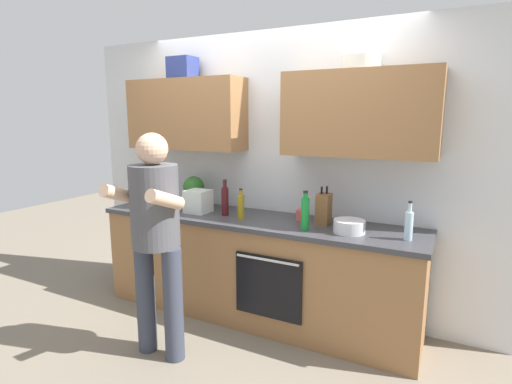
{
  "coord_description": "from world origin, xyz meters",
  "views": [
    {
      "loc": [
        1.53,
        -2.95,
        1.75
      ],
      "look_at": [
        0.07,
        -0.1,
        1.15
      ],
      "focal_mm": 28.05,
      "sensor_mm": 36.0,
      "label": 1
    }
  ],
  "objects_px": {
    "grocery_bag_produce": "(198,201)",
    "knife_block": "(324,209)",
    "bottle_soda": "(305,213)",
    "bottle_vinegar": "(224,198)",
    "cup_ceramic": "(301,215)",
    "potted_herb": "(194,189)",
    "mixing_bowl": "(349,226)",
    "bottle_water": "(409,225)",
    "bottle_hotsauce": "(162,195)",
    "bottle_oil": "(241,206)",
    "person_standing": "(155,229)",
    "bottle_wine": "(225,200)"
  },
  "relations": [
    {
      "from": "grocery_bag_produce",
      "to": "knife_block",
      "type": "bearing_deg",
      "value": 6.44
    },
    {
      "from": "bottle_soda",
      "to": "grocery_bag_produce",
      "type": "distance_m",
      "value": 1.07
    },
    {
      "from": "bottle_vinegar",
      "to": "cup_ceramic",
      "type": "xyz_separation_m",
      "value": [
        0.8,
        -0.08,
        -0.06
      ]
    },
    {
      "from": "potted_herb",
      "to": "mixing_bowl",
      "type": "bearing_deg",
      "value": -7.98
    },
    {
      "from": "knife_block",
      "to": "potted_herb",
      "type": "distance_m",
      "value": 1.32
    },
    {
      "from": "bottle_water",
      "to": "mixing_bowl",
      "type": "distance_m",
      "value": 0.42
    },
    {
      "from": "bottle_hotsauce",
      "to": "bottle_soda",
      "type": "xyz_separation_m",
      "value": [
        1.51,
        -0.14,
        0.02
      ]
    },
    {
      "from": "bottle_hotsauce",
      "to": "cup_ceramic",
      "type": "bearing_deg",
      "value": 4.8
    },
    {
      "from": "bottle_vinegar",
      "to": "grocery_bag_produce",
      "type": "height_order",
      "value": "bottle_vinegar"
    },
    {
      "from": "bottle_soda",
      "to": "bottle_vinegar",
      "type": "relative_size",
      "value": 1.13
    },
    {
      "from": "mixing_bowl",
      "to": "knife_block",
      "type": "relative_size",
      "value": 0.76
    },
    {
      "from": "bottle_oil",
      "to": "potted_herb",
      "type": "height_order",
      "value": "potted_herb"
    },
    {
      "from": "bottle_soda",
      "to": "person_standing",
      "type": "bearing_deg",
      "value": -140.84
    },
    {
      "from": "bottle_water",
      "to": "grocery_bag_produce",
      "type": "height_order",
      "value": "bottle_water"
    },
    {
      "from": "mixing_bowl",
      "to": "grocery_bag_produce",
      "type": "xyz_separation_m",
      "value": [
        -1.38,
        0.02,
        0.05
      ]
    },
    {
      "from": "mixing_bowl",
      "to": "potted_herb",
      "type": "relative_size",
      "value": 0.81
    },
    {
      "from": "cup_ceramic",
      "to": "bottle_water",
      "type": "bearing_deg",
      "value": -11.36
    },
    {
      "from": "potted_herb",
      "to": "grocery_bag_produce",
      "type": "relative_size",
      "value": 1.42
    },
    {
      "from": "bottle_water",
      "to": "mixing_bowl",
      "type": "height_order",
      "value": "bottle_water"
    },
    {
      "from": "cup_ceramic",
      "to": "bottle_vinegar",
      "type": "bearing_deg",
      "value": 174.55
    },
    {
      "from": "bottle_water",
      "to": "bottle_hotsauce",
      "type": "xyz_separation_m",
      "value": [
        -2.25,
        0.06,
        0.0
      ]
    },
    {
      "from": "cup_ceramic",
      "to": "potted_herb",
      "type": "bearing_deg",
      "value": 178.18
    },
    {
      "from": "bottle_vinegar",
      "to": "mixing_bowl",
      "type": "bearing_deg",
      "value": -11.76
    },
    {
      "from": "bottle_wine",
      "to": "grocery_bag_produce",
      "type": "height_order",
      "value": "bottle_wine"
    },
    {
      "from": "bottle_oil",
      "to": "knife_block",
      "type": "height_order",
      "value": "knife_block"
    },
    {
      "from": "bottle_oil",
      "to": "potted_herb",
      "type": "relative_size",
      "value": 0.9
    },
    {
      "from": "mixing_bowl",
      "to": "bottle_water",
      "type": "bearing_deg",
      "value": 1.5
    },
    {
      "from": "bottle_water",
      "to": "knife_block",
      "type": "relative_size",
      "value": 0.91
    },
    {
      "from": "cup_ceramic",
      "to": "mixing_bowl",
      "type": "distance_m",
      "value": 0.49
    },
    {
      "from": "bottle_soda",
      "to": "bottle_oil",
      "type": "bearing_deg",
      "value": 173.21
    },
    {
      "from": "person_standing",
      "to": "mixing_bowl",
      "type": "xyz_separation_m",
      "value": [
        1.19,
        0.78,
        -0.02
      ]
    },
    {
      "from": "bottle_water",
      "to": "cup_ceramic",
      "type": "bearing_deg",
      "value": 168.64
    },
    {
      "from": "cup_ceramic",
      "to": "grocery_bag_produce",
      "type": "distance_m",
      "value": 0.95
    },
    {
      "from": "cup_ceramic",
      "to": "bottle_oil",
      "type": "bearing_deg",
      "value": -158.2
    },
    {
      "from": "bottle_water",
      "to": "bottle_hotsauce",
      "type": "distance_m",
      "value": 2.25
    },
    {
      "from": "bottle_wine",
      "to": "potted_herb",
      "type": "relative_size",
      "value": 1.09
    },
    {
      "from": "bottle_water",
      "to": "person_standing",
      "type": "bearing_deg",
      "value": -153.74
    },
    {
      "from": "potted_herb",
      "to": "bottle_oil",
      "type": "bearing_deg",
      "value": -19.12
    },
    {
      "from": "cup_ceramic",
      "to": "mixing_bowl",
      "type": "xyz_separation_m",
      "value": [
        0.45,
        -0.18,
        0.0
      ]
    },
    {
      "from": "bottle_hotsauce",
      "to": "bottle_soda",
      "type": "bearing_deg",
      "value": -5.44
    },
    {
      "from": "bottle_water",
      "to": "potted_herb",
      "type": "relative_size",
      "value": 0.96
    },
    {
      "from": "bottle_hotsauce",
      "to": "cup_ceramic",
      "type": "xyz_separation_m",
      "value": [
        1.38,
        0.12,
        -0.07
      ]
    },
    {
      "from": "person_standing",
      "to": "bottle_vinegar",
      "type": "relative_size",
      "value": 6.14
    },
    {
      "from": "person_standing",
      "to": "bottle_oil",
      "type": "height_order",
      "value": "person_standing"
    },
    {
      "from": "bottle_hotsauce",
      "to": "person_standing",
      "type": "bearing_deg",
      "value": -52.49
    },
    {
      "from": "bottle_hotsauce",
      "to": "knife_block",
      "type": "bearing_deg",
      "value": 3.03
    },
    {
      "from": "bottle_hotsauce",
      "to": "bottle_vinegar",
      "type": "xyz_separation_m",
      "value": [
        0.58,
        0.19,
        -0.01
      ]
    },
    {
      "from": "potted_herb",
      "to": "bottle_soda",
      "type": "bearing_deg",
      "value": -13.34
    },
    {
      "from": "bottle_vinegar",
      "to": "grocery_bag_produce",
      "type": "xyz_separation_m",
      "value": [
        -0.13,
        -0.24,
        0.0
      ]
    },
    {
      "from": "person_standing",
      "to": "knife_block",
      "type": "xyz_separation_m",
      "value": [
        0.94,
        0.93,
        0.05
      ]
    }
  ]
}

